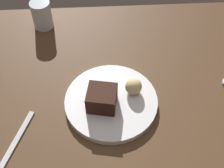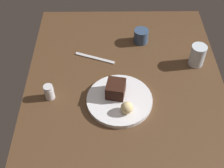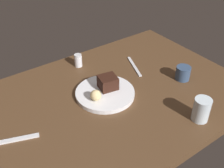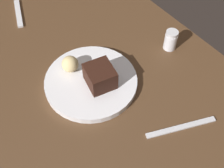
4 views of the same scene
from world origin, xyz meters
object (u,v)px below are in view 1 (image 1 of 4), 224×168
object	(u,v)px
water_glass	(43,15)
butter_knife	(17,141)
dessert_plate	(112,102)
chocolate_cake_slice	(102,98)
bread_roll	(135,86)

from	to	relation	value
water_glass	butter_knife	world-z (taller)	water_glass
dessert_plate	chocolate_cake_slice	size ratio (longest dim) A/B	3.37
butter_knife	dessert_plate	bearing A→B (deg)	-46.81
water_glass	butter_knife	xyz separation A→B (cm)	(-3.74, -45.47, -4.70)
water_glass	butter_knife	size ratio (longest dim) A/B	0.52
chocolate_cake_slice	butter_knife	bearing A→B (deg)	-158.10
chocolate_cake_slice	bread_roll	distance (cm)	10.14
dessert_plate	chocolate_cake_slice	xyz separation A→B (cm)	(-2.80, -1.48, 3.92)
dessert_plate	butter_knife	xyz separation A→B (cm)	(-25.57, -10.64, -0.72)
dessert_plate	water_glass	size ratio (longest dim) A/B	2.66
chocolate_cake_slice	water_glass	world-z (taller)	water_glass
chocolate_cake_slice	dessert_plate	bearing A→B (deg)	27.93
chocolate_cake_slice	bread_roll	xyz separation A→B (cm)	(9.27, 4.07, -0.55)
dessert_plate	chocolate_cake_slice	distance (cm)	5.04
chocolate_cake_slice	bread_roll	size ratio (longest dim) A/B	1.63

